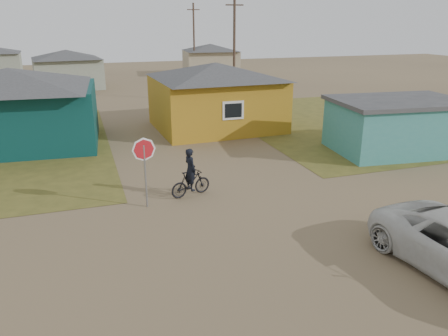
{
  "coord_description": "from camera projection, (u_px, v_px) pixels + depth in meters",
  "views": [
    {
      "loc": [
        -5.28,
        -10.77,
        6.24
      ],
      "look_at": [
        -0.68,
        3.0,
        1.3
      ],
      "focal_mm": 35.0,
      "sensor_mm": 36.0,
      "label": 1
    }
  ],
  "objects": [
    {
      "name": "ground",
      "position": [
        276.0,
        236.0,
        13.26
      ],
      "size": [
        120.0,
        120.0,
        0.0
      ],
      "primitive_type": "plane",
      "color": "#796446"
    },
    {
      "name": "grass_ne",
      "position": [
        385.0,
        118.0,
        29.13
      ],
      "size": [
        20.0,
        18.0,
        0.0
      ],
      "primitive_type": "cube",
      "color": "brown",
      "rests_on": "ground"
    },
    {
      "name": "house_teal",
      "position": [
        13.0,
        107.0,
        22.18
      ],
      "size": [
        8.93,
        7.08,
        4.0
      ],
      "color": "#08312F",
      "rests_on": "ground"
    },
    {
      "name": "house_yellow",
      "position": [
        216.0,
        95.0,
        25.94
      ],
      "size": [
        7.72,
        6.76,
        3.9
      ],
      "color": "#AA791A",
      "rests_on": "ground"
    },
    {
      "name": "shed_turquoise",
      "position": [
        397.0,
        125.0,
        21.53
      ],
      "size": [
        6.71,
        4.93,
        2.6
      ],
      "color": "teal",
      "rests_on": "ground"
    },
    {
      "name": "house_pale_west",
      "position": [
        68.0,
        69.0,
        41.4
      ],
      "size": [
        7.04,
        6.15,
        3.6
      ],
      "color": "gray",
      "rests_on": "ground"
    },
    {
      "name": "house_beige_east",
      "position": [
        211.0,
        59.0,
        51.59
      ],
      "size": [
        6.95,
        6.05,
        3.6
      ],
      "color": "tan",
      "rests_on": "ground"
    },
    {
      "name": "utility_pole_near",
      "position": [
        234.0,
        49.0,
        33.64
      ],
      "size": [
        1.4,
        0.2,
        8.0
      ],
      "color": "#49372C",
      "rests_on": "ground"
    },
    {
      "name": "utility_pole_far",
      "position": [
        194.0,
        40.0,
        48.31
      ],
      "size": [
        1.4,
        0.2,
        8.0
      ],
      "color": "#49372C",
      "rests_on": "ground"
    },
    {
      "name": "stop_sign",
      "position": [
        144.0,
        157.0,
        14.78
      ],
      "size": [
        0.8,
        0.26,
        2.51
      ],
      "color": "gray",
      "rests_on": "ground"
    },
    {
      "name": "cyclist",
      "position": [
        191.0,
        179.0,
        16.13
      ],
      "size": [
        1.68,
        0.88,
        1.83
      ],
      "color": "black",
      "rests_on": "ground"
    }
  ]
}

